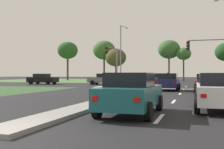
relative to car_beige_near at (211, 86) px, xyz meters
name	(u,v)px	position (x,y,z in m)	size (l,w,h in m)	color
ground_plane	(159,86)	(-5.62, 16.67, -0.76)	(200.00, 200.00, 0.00)	black
grass_verge_far_left	(68,80)	(-31.12, 41.17, -0.76)	(35.00, 35.00, 0.01)	#476B38
median_island_near	(118,97)	(-5.62, -2.33, -0.69)	(1.20, 22.00, 0.14)	gray
median_island_far	(174,81)	(-5.62, 41.67, -0.69)	(1.20, 36.00, 0.14)	#ADA89E
lane_dash_near	(159,119)	(-2.12, -9.21, -0.75)	(0.14, 2.00, 0.01)	silver
lane_dash_second	(174,101)	(-2.12, -3.21, -0.75)	(0.14, 2.00, 0.01)	silver
lane_dash_third	(180,94)	(-2.12, 2.79, -0.75)	(0.14, 2.00, 0.01)	silver
lane_dash_fourth	(184,90)	(-2.12, 8.79, -0.75)	(0.14, 2.00, 0.01)	silver
lane_dash_fifth	(186,87)	(-2.12, 14.79, -0.75)	(0.14, 2.00, 0.01)	silver
stop_bar_near	(187,89)	(-1.82, 9.67, -0.75)	(6.40, 0.50, 0.01)	silver
crosswalk_bar_near	(99,87)	(-12.02, 11.47, -0.75)	(0.70, 2.80, 0.01)	silver
crosswalk_bar_second	(108,87)	(-10.87, 11.47, -0.75)	(0.70, 2.80, 0.01)	silver
crosswalk_bar_third	(117,87)	(-9.72, 11.47, -0.75)	(0.70, 2.80, 0.01)	silver
crosswalk_bar_fourth	(127,87)	(-8.57, 11.47, -0.75)	(0.70, 2.80, 0.01)	silver
crosswalk_bar_fifth	(137,87)	(-7.42, 11.47, -0.75)	(0.70, 2.80, 0.01)	silver
crosswalk_bar_sixth	(147,88)	(-6.27, 11.47, -0.75)	(0.70, 2.80, 0.01)	silver
car_beige_near	(211,86)	(0.00, 0.00, 0.00)	(2.06, 4.19, 1.48)	#BCAD8E
car_maroon_second	(207,83)	(-0.09, 5.22, 0.03)	(2.07, 4.64, 1.54)	maroon
car_blue_third	(153,79)	(-6.59, 17.95, 0.06)	(4.34, 2.04, 1.62)	navy
car_grey_fourth	(104,79)	(-13.34, 17.40, 0.05)	(4.58, 1.95, 1.59)	slate
car_teal_fifth	(131,93)	(-3.29, -8.51, 0.05)	(2.00, 4.26, 1.58)	#19565B
car_black_sixth	(42,79)	(-22.60, 16.26, 0.04)	(4.47, 2.02, 1.57)	black
car_white_seventh	(220,91)	(0.03, -6.41, 0.04)	(2.06, 4.18, 1.58)	silver
car_navy_eighth	(168,82)	(-3.46, 7.01, 0.05)	(2.07, 4.14, 1.59)	#161E47
traffic_signal_far_left	(113,58)	(-13.22, 21.21, 3.22)	(0.32, 5.63, 5.70)	gray
traffic_signal_near_right	(211,54)	(0.49, 10.07, 2.80)	(4.04, 0.32, 5.19)	gray
street_lamp_third	(121,51)	(-14.02, 28.75, 4.99)	(0.99, 2.31, 10.36)	gray
pedestrian_at_median	(168,76)	(-5.84, 30.37, 0.48)	(0.34, 0.34, 1.81)	#9E8966
treeline_near	(68,51)	(-31.26, 41.48, 6.54)	(4.96, 4.96, 9.46)	#423323
treeline_second	(104,50)	(-22.53, 43.73, 6.55)	(5.45, 5.45, 9.66)	#423323
treeline_third	(116,58)	(-19.06, 42.08, 4.63)	(4.92, 4.92, 7.49)	#423323
treeline_fourth	(169,49)	(-6.96, 43.96, 6.35)	(5.01, 5.01, 9.27)	#423323
treeline_fifth	(184,54)	(-3.67, 42.66, 5.16)	(3.24, 3.24, 7.36)	#423323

